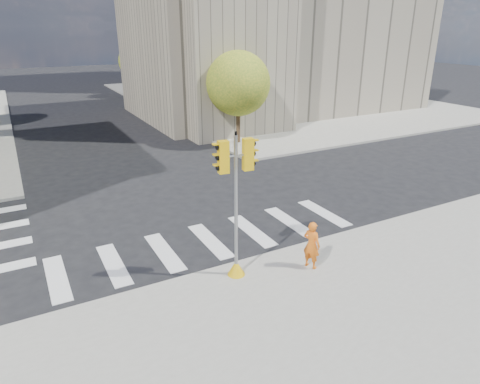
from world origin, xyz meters
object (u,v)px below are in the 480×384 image
(photographer, at_px, (312,245))
(lamp_near, at_px, (218,70))
(traffic_signal, at_px, (236,218))
(lamp_far, at_px, (158,58))

(photographer, bearing_deg, lamp_near, -39.92)
(traffic_signal, distance_m, photographer, 2.74)
(lamp_near, bearing_deg, traffic_signal, -114.23)
(lamp_far, distance_m, photographer, 34.21)
(lamp_near, relative_size, photographer, 4.99)
(lamp_near, bearing_deg, photographer, -107.29)
(lamp_near, xyz_separation_m, photographer, (-6.06, -19.48, -3.62))
(traffic_signal, relative_size, photographer, 2.86)
(lamp_far, distance_m, traffic_signal, 33.89)
(lamp_far, xyz_separation_m, photographer, (-6.06, -33.48, -3.62))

